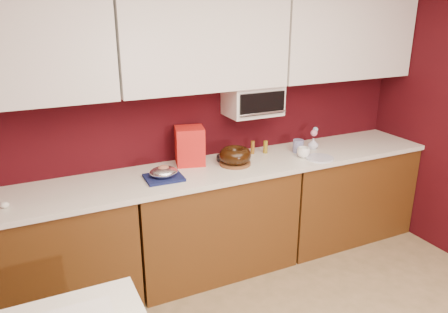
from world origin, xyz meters
TOP-DOWN VIEW (x-y plane):
  - wall_back at (0.00, 2.25)m, footprint 4.00×0.02m
  - base_cabinet_left at (-1.33, 1.94)m, footprint 1.31×0.58m
  - base_cabinet_center at (0.00, 1.94)m, footprint 1.31×0.58m
  - base_cabinet_right at (1.33, 1.94)m, footprint 1.31×0.58m
  - countertop at (0.00, 1.94)m, footprint 4.00×0.62m
  - upper_cabinet_left at (-1.33, 2.08)m, footprint 1.31×0.33m
  - upper_cabinet_center at (0.00, 2.08)m, footprint 1.31×0.33m
  - upper_cabinet_right at (1.33, 2.08)m, footprint 1.31×0.33m
  - toaster_oven at (0.45, 2.10)m, footprint 0.45×0.30m
  - toaster_oven_door at (0.45, 1.94)m, footprint 0.40×0.02m
  - toaster_oven_handle at (0.45, 1.93)m, footprint 0.42×0.02m
  - cake_base at (0.20, 1.93)m, footprint 0.26×0.26m
  - bundt_cake at (0.20, 1.93)m, footprint 0.29×0.29m
  - navy_towel at (-0.41, 1.89)m, footprint 0.28×0.24m
  - foil_ham_nest at (-0.41, 1.89)m, footprint 0.24×0.22m
  - roasted_ham at (-0.41, 1.89)m, footprint 0.10×0.09m
  - pandoro_box at (-0.11, 2.11)m, footprint 0.27×0.25m
  - dark_pan at (0.21, 2.05)m, footprint 0.23×0.23m
  - coffee_mug at (0.80, 1.85)m, footprint 0.13×0.13m
  - blue_jar at (0.85, 1.98)m, footprint 0.12×0.12m
  - flower_vase at (1.02, 2.00)m, footprint 0.09×0.09m
  - flower_pink at (1.02, 2.00)m, footprint 0.06×0.06m
  - flower_blue at (1.05, 2.02)m, footprint 0.05×0.05m
  - china_plate at (0.91, 1.75)m, footprint 0.26×0.26m
  - amber_bottle at (0.57, 2.08)m, footprint 0.05×0.05m
  - egg_left at (-1.47, 1.85)m, footprint 0.06×0.06m
  - amber_bottle_tall at (0.46, 2.11)m, footprint 0.04×0.04m

SIDE VIEW (x-z plane):
  - base_cabinet_left at x=-1.33m, z-range 0.00..0.86m
  - base_cabinet_center at x=0.00m, z-range 0.00..0.86m
  - base_cabinet_right at x=1.33m, z-range 0.00..0.86m
  - countertop at x=0.00m, z-range 0.86..0.90m
  - china_plate at x=0.91m, z-range 0.90..0.91m
  - navy_towel at x=-0.41m, z-range 0.90..0.92m
  - cake_base at x=0.20m, z-range 0.90..0.92m
  - dark_pan at x=0.21m, z-range 0.90..0.94m
  - egg_left at x=-1.47m, z-range 0.90..0.94m
  - coffee_mug at x=0.80m, z-range 0.90..1.00m
  - foil_ham_nest at x=-0.41m, z-range 0.92..0.99m
  - blue_jar at x=0.85m, z-range 0.90..1.01m
  - amber_bottle at x=0.57m, z-range 0.90..1.01m
  - flower_vase at x=1.02m, z-range 0.90..1.01m
  - amber_bottle_tall at x=0.46m, z-range 0.90..1.02m
  - bundt_cake at x=0.20m, z-range 0.93..1.03m
  - roasted_ham at x=-0.41m, z-range 0.95..1.01m
  - flower_pink at x=1.02m, z-range 1.02..1.08m
  - pandoro_box at x=-0.11m, z-range 0.90..1.20m
  - flower_blue at x=1.05m, z-range 1.05..1.09m
  - wall_back at x=0.00m, z-range 0.00..2.50m
  - toaster_oven_handle at x=0.45m, z-range 1.29..1.31m
  - toaster_oven at x=0.45m, z-range 1.25..1.50m
  - toaster_oven_door at x=0.45m, z-range 1.28..1.47m
  - upper_cabinet_left at x=-1.33m, z-range 1.50..2.20m
  - upper_cabinet_center at x=0.00m, z-range 1.50..2.20m
  - upper_cabinet_right at x=1.33m, z-range 1.50..2.20m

